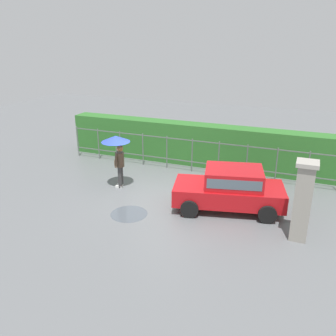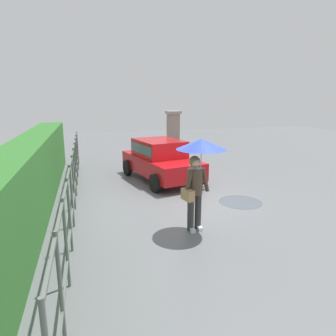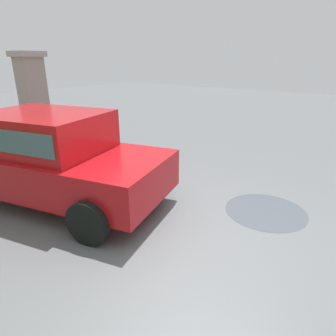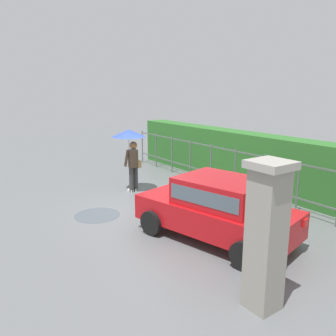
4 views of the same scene
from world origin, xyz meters
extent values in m
plane|color=slate|center=(0.00, 0.00, 0.00)|extent=(40.00, 40.00, 0.00)
cube|color=#B71116|center=(2.58, 0.13, 0.58)|extent=(3.97, 2.43, 0.60)
cube|color=#B71116|center=(2.73, 0.17, 1.18)|extent=(2.17, 1.83, 0.60)
cube|color=#4C5B66|center=(2.73, 0.17, 1.20)|extent=(2.03, 1.82, 0.33)
cylinder|color=black|center=(1.55, -0.97, 0.30)|extent=(0.63, 0.31, 0.60)
cylinder|color=black|center=(1.17, 0.67, 0.30)|extent=(0.63, 0.31, 0.60)
cylinder|color=black|center=(3.99, -0.41, 0.30)|extent=(0.63, 0.31, 0.60)
cylinder|color=black|center=(3.61, 1.23, 0.30)|extent=(0.63, 0.31, 0.60)
cube|color=red|center=(4.52, 0.01, 0.73)|extent=(0.10, 0.21, 0.16)
cube|color=red|center=(4.27, 1.08, 0.73)|extent=(0.10, 0.21, 0.16)
cylinder|color=#333333|center=(-1.77, 0.35, 0.43)|extent=(0.15, 0.15, 0.86)
cylinder|color=#333333|center=(-1.82, 0.54, 0.43)|extent=(0.15, 0.15, 0.86)
cube|color=white|center=(-1.83, 0.33, 0.04)|extent=(0.26, 0.10, 0.08)
cube|color=white|center=(-1.87, 0.53, 0.04)|extent=(0.26, 0.10, 0.08)
cylinder|color=#473828|center=(-1.79, 0.45, 1.15)|extent=(0.34, 0.34, 0.58)
sphere|color=#DBAD89|center=(-1.79, 0.45, 1.58)|extent=(0.22, 0.22, 0.22)
sphere|color=olive|center=(-1.76, 0.45, 1.60)|extent=(0.25, 0.25, 0.25)
cylinder|color=#473828|center=(-1.82, 0.21, 1.18)|extent=(0.14, 0.24, 0.56)
cylinder|color=#473828|center=(-1.92, 0.64, 1.18)|extent=(0.14, 0.24, 0.56)
cylinder|color=#B2B2B7|center=(-1.87, 0.34, 1.50)|extent=(0.02, 0.02, 0.77)
cone|color=blue|center=(-1.87, 0.34, 2.00)|extent=(1.09, 1.09, 0.23)
cube|color=tan|center=(-1.97, 0.67, 0.91)|extent=(0.37, 0.23, 0.24)
cube|color=gray|center=(4.95, -1.03, 1.15)|extent=(0.48, 0.48, 2.30)
cube|color=#9E998E|center=(4.95, -1.03, 2.36)|extent=(0.60, 0.60, 0.12)
cylinder|color=#59605B|center=(-4.47, 3.13, 0.75)|extent=(0.05, 0.05, 1.50)
cylinder|color=#59605B|center=(-3.28, 3.13, 0.75)|extent=(0.05, 0.05, 1.50)
cylinder|color=#59605B|center=(-2.09, 3.13, 0.75)|extent=(0.05, 0.05, 1.50)
cylinder|color=#59605B|center=(-0.90, 3.13, 0.75)|extent=(0.05, 0.05, 1.50)
cylinder|color=#59605B|center=(0.29, 3.13, 0.75)|extent=(0.05, 0.05, 1.50)
cylinder|color=#59605B|center=(1.48, 3.13, 0.75)|extent=(0.05, 0.05, 1.50)
cylinder|color=#59605B|center=(2.67, 3.13, 0.75)|extent=(0.05, 0.05, 1.50)
cylinder|color=#59605B|center=(3.86, 3.13, 0.75)|extent=(0.05, 0.05, 1.50)
cylinder|color=#59605B|center=(5.05, 3.13, 0.75)|extent=(0.05, 0.05, 1.50)
cylinder|color=#59605B|center=(6.24, 3.13, 0.75)|extent=(0.05, 0.05, 1.50)
cube|color=#59605B|center=(0.29, 3.13, 1.42)|extent=(11.90, 0.03, 0.04)
cube|color=#59605B|center=(0.29, 3.13, 0.45)|extent=(11.90, 0.03, 0.04)
cube|color=#2D6B28|center=(0.29, 4.18, 0.95)|extent=(12.90, 0.90, 1.90)
cylinder|color=#4C545B|center=(-0.41, -1.51, 0.00)|extent=(1.26, 1.26, 0.00)
camera|label=1|loc=(4.80, -10.98, 5.63)|focal=38.04mm
camera|label=2|loc=(-7.79, 2.73, 2.95)|focal=31.79mm
camera|label=3|loc=(-1.57, 2.73, 2.27)|focal=31.43mm
camera|label=4|loc=(8.13, -5.13, 3.47)|focal=37.02mm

